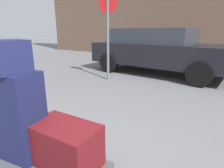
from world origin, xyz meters
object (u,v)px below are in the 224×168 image
Objects in this scene: parked_car at (158,50)px; suitcase_navy_stacked_top at (19,116)px; duffel_bag_navy_topmost_pile at (10,56)px; duffel_bag_maroon_rear_left at (65,145)px; no_parking_sign at (108,28)px.

suitcase_navy_stacked_top is at bearing -83.06° from parked_car.
suitcase_navy_stacked_top is 2.39× the size of duffel_bag_navy_topmost_pile.
duffel_bag_maroon_rear_left is 0.76m from duffel_bag_navy_topmost_pile.
suitcase_navy_stacked_top is at bearing -66.78° from no_parking_sign.
no_parking_sign reaches higher than parked_car.
duffel_bag_navy_topmost_pile is (0.00, 0.00, 0.47)m from suitcase_navy_stacked_top.
parked_car is at bearing 60.27° from no_parking_sign.
no_parking_sign is (-1.52, 3.55, 0.26)m from duffel_bag_navy_topmost_pile.
no_parking_sign is at bearing 104.64° from suitcase_navy_stacked_top.
duffel_bag_navy_topmost_pile is 0.13× the size of no_parking_sign.
duffel_bag_maroon_rear_left is (0.37, 0.11, -0.19)m from suitcase_navy_stacked_top.
parked_car reaches higher than duffel_bag_navy_topmost_pile.
parked_car is 1.94× the size of no_parking_sign.
parked_car is 1.93m from no_parking_sign.
no_parking_sign reaches higher than duffel_bag_maroon_rear_left.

